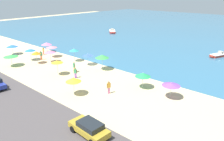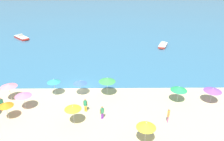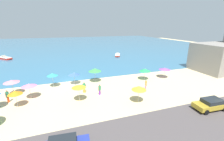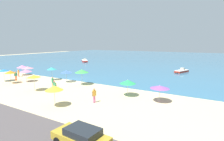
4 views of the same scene
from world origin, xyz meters
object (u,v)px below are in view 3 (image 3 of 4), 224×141
(bather_1, at_px, (84,87))
(beach_umbrella_2, at_px, (29,85))
(beach_umbrella_8, at_px, (79,86))
(beach_umbrella_13, at_px, (165,69))
(beach_umbrella_1, at_px, (95,70))
(beach_umbrella_11, at_px, (139,88))
(parked_car_0, at_px, (211,104))
(skiff_offshore, at_px, (118,55))
(beach_umbrella_4, at_px, (11,81))
(beach_umbrella_3, at_px, (74,74))
(beach_umbrella_10, at_px, (52,75))
(beach_umbrella_7, at_px, (15,93))
(beach_umbrella_6, at_px, (145,70))
(bather_4, at_px, (7,96))
(bather_2, at_px, (100,89))
(skiff_nearshore, at_px, (5,58))
(bather_0, at_px, (146,84))

(bather_1, bearing_deg, beach_umbrella_2, 175.39)
(beach_umbrella_8, xyz_separation_m, beach_umbrella_13, (17.40, 4.38, -0.34))
(bather_1, bearing_deg, beach_umbrella_13, 6.51)
(beach_umbrella_1, bearing_deg, beach_umbrella_11, -67.51)
(parked_car_0, relative_size, skiff_offshore, 0.94)
(skiff_offshore, bearing_deg, beach_umbrella_4, -138.48)
(beach_umbrella_2, distance_m, beach_umbrella_11, 15.45)
(beach_umbrella_3, bearing_deg, beach_umbrella_10, -177.05)
(beach_umbrella_2, height_order, bather_1, beach_umbrella_2)
(beach_umbrella_7, distance_m, beach_umbrella_10, 6.88)
(beach_umbrella_6, bearing_deg, bather_4, -175.39)
(beach_umbrella_3, relative_size, skiff_offshore, 0.49)
(beach_umbrella_2, xyz_separation_m, beach_umbrella_10, (2.99, 3.31, 0.22))
(beach_umbrella_3, xyz_separation_m, bather_4, (-9.30, -3.78, -0.91))
(beach_umbrella_6, distance_m, beach_umbrella_10, 16.76)
(bather_4, bearing_deg, bather_2, -8.40)
(bather_4, bearing_deg, beach_umbrella_13, 3.30)
(beach_umbrella_6, bearing_deg, beach_umbrella_8, -160.44)
(beach_umbrella_10, height_order, beach_umbrella_13, beach_umbrella_10)
(bather_1, xyz_separation_m, bather_2, (2.10, -1.52, -0.06))
(beach_umbrella_7, xyz_separation_m, beach_umbrella_13, (25.23, 3.37, -0.17))
(parked_car_0, height_order, skiff_nearshore, parked_car_0)
(beach_umbrella_6, height_order, parked_car_0, beach_umbrella_6)
(beach_umbrella_2, distance_m, beach_umbrella_7, 2.46)
(bather_1, distance_m, bather_2, 2.59)
(beach_umbrella_3, xyz_separation_m, beach_umbrella_11, (7.64, -9.60, 0.22))
(bather_4, bearing_deg, beach_umbrella_7, -50.60)
(bather_1, bearing_deg, beach_umbrella_10, 139.88)
(beach_umbrella_6, bearing_deg, beach_umbrella_11, -125.59)
(parked_car_0, bearing_deg, beach_umbrella_7, 159.69)
(beach_umbrella_11, bearing_deg, parked_car_0, -30.73)
(beach_umbrella_13, height_order, bather_2, beach_umbrella_13)
(beach_umbrella_1, distance_m, beach_umbrella_13, 13.86)
(beach_umbrella_8, distance_m, parked_car_0, 17.07)
(beach_umbrella_3, distance_m, beach_umbrella_6, 13.25)
(bather_1, bearing_deg, beach_umbrella_8, -112.86)
(beach_umbrella_8, bearing_deg, beach_umbrella_4, 150.09)
(beach_umbrella_7, xyz_separation_m, bather_1, (8.89, 1.50, -1.06))
(beach_umbrella_6, xyz_separation_m, bather_1, (-12.01, -2.13, -0.97))
(beach_umbrella_13, bearing_deg, beach_umbrella_4, 177.94)
(beach_umbrella_11, height_order, bather_1, beach_umbrella_11)
(beach_umbrella_1, bearing_deg, parked_car_0, -50.43)
(beach_umbrella_6, height_order, beach_umbrella_10, beach_umbrella_10)
(bather_0, xyz_separation_m, bather_4, (-20.04, 2.56, 0.02))
(bather_0, bearing_deg, bather_2, 174.55)
(beach_umbrella_4, xyz_separation_m, bather_2, (12.44, -4.34, -1.23))
(beach_umbrella_3, xyz_separation_m, bather_0, (10.74, -6.35, -0.94))
(bather_1, bearing_deg, bather_4, 178.22)
(beach_umbrella_11, xyz_separation_m, bather_4, (-16.93, 5.82, -1.14))
(beach_umbrella_3, height_order, bather_2, beach_umbrella_3)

